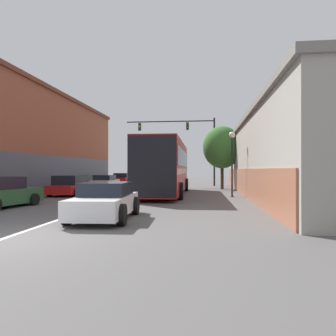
{
  "coord_description": "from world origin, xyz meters",
  "views": [
    {
      "loc": [
        5.01,
        -7.58,
        1.73
      ],
      "look_at": [
        2.56,
        13.55,
        1.82
      ],
      "focal_mm": 35.0,
      "sensor_mm": 36.0,
      "label": 1
    }
  ],
  "objects_px": {
    "street_tree_near": "(222,147)",
    "hatchback_foreground": "(105,201)",
    "bus": "(165,166)",
    "parked_car_left_far": "(71,186)",
    "traffic_signal_gantry": "(188,137)",
    "parked_car_left_mid": "(105,182)",
    "parked_car_left_near": "(123,179)",
    "street_lamp": "(232,154)"
  },
  "relations": [
    {
      "from": "bus",
      "to": "parked_car_left_near",
      "type": "xyz_separation_m",
      "value": [
        -6.5,
        13.65,
        -1.34
      ]
    },
    {
      "from": "bus",
      "to": "parked_car_left_far",
      "type": "distance_m",
      "value": 6.47
    },
    {
      "from": "parked_car_left_near",
      "to": "parked_car_left_mid",
      "type": "xyz_separation_m",
      "value": [
        0.06,
        -6.61,
        -0.06
      ]
    },
    {
      "from": "hatchback_foreground",
      "to": "parked_car_left_near",
      "type": "bearing_deg",
      "value": 10.34
    },
    {
      "from": "street_lamp",
      "to": "street_tree_near",
      "type": "relative_size",
      "value": 0.74
    },
    {
      "from": "parked_car_left_near",
      "to": "parked_car_left_mid",
      "type": "relative_size",
      "value": 1.12
    },
    {
      "from": "street_tree_near",
      "to": "hatchback_foreground",
      "type": "bearing_deg",
      "value": -105.33
    },
    {
      "from": "parked_car_left_near",
      "to": "street_lamp",
      "type": "distance_m",
      "value": 18.81
    },
    {
      "from": "parked_car_left_far",
      "to": "street_tree_near",
      "type": "height_order",
      "value": "street_tree_near"
    },
    {
      "from": "traffic_signal_gantry",
      "to": "bus",
      "type": "bearing_deg",
      "value": -94.4
    },
    {
      "from": "parked_car_left_near",
      "to": "parked_car_left_mid",
      "type": "height_order",
      "value": "parked_car_left_near"
    },
    {
      "from": "bus",
      "to": "hatchback_foreground",
      "type": "xyz_separation_m",
      "value": [
        -0.69,
        -11.19,
        -1.36
      ]
    },
    {
      "from": "traffic_signal_gantry",
      "to": "street_tree_near",
      "type": "xyz_separation_m",
      "value": [
        3.27,
        -5.46,
        -1.53
      ]
    },
    {
      "from": "parked_car_left_mid",
      "to": "street_tree_near",
      "type": "bearing_deg",
      "value": -93.01
    },
    {
      "from": "hatchback_foreground",
      "to": "parked_car_left_mid",
      "type": "height_order",
      "value": "hatchback_foreground"
    },
    {
      "from": "parked_car_left_mid",
      "to": "street_lamp",
      "type": "xyz_separation_m",
      "value": [
        10.85,
        -8.58,
        2.11
      ]
    },
    {
      "from": "hatchback_foreground",
      "to": "parked_car_left_mid",
      "type": "xyz_separation_m",
      "value": [
        -5.76,
        18.24,
        -0.04
      ]
    },
    {
      "from": "bus",
      "to": "traffic_signal_gantry",
      "type": "bearing_deg",
      "value": -5.34
    },
    {
      "from": "hatchback_foreground",
      "to": "parked_car_left_near",
      "type": "distance_m",
      "value": 25.52
    },
    {
      "from": "bus",
      "to": "parked_car_left_far",
      "type": "height_order",
      "value": "bus"
    },
    {
      "from": "traffic_signal_gantry",
      "to": "street_lamp",
      "type": "relative_size",
      "value": 2.3
    },
    {
      "from": "bus",
      "to": "parked_car_left_far",
      "type": "relative_size",
      "value": 2.92
    },
    {
      "from": "parked_car_left_mid",
      "to": "traffic_signal_gantry",
      "type": "xyz_separation_m",
      "value": [
        7.37,
        5.02,
        4.59
      ]
    },
    {
      "from": "bus",
      "to": "parked_car_left_mid",
      "type": "height_order",
      "value": "bus"
    },
    {
      "from": "street_lamp",
      "to": "street_tree_near",
      "type": "xyz_separation_m",
      "value": [
        -0.22,
        8.14,
        0.95
      ]
    },
    {
      "from": "parked_car_left_near",
      "to": "parked_car_left_mid",
      "type": "bearing_deg",
      "value": 178.44
    },
    {
      "from": "parked_car_left_far",
      "to": "traffic_signal_gantry",
      "type": "distance_m",
      "value": 15.78
    },
    {
      "from": "parked_car_left_mid",
      "to": "street_lamp",
      "type": "relative_size",
      "value": 1.03
    },
    {
      "from": "hatchback_foreground",
      "to": "street_lamp",
      "type": "bearing_deg",
      "value": -30.65
    },
    {
      "from": "traffic_signal_gantry",
      "to": "street_tree_near",
      "type": "height_order",
      "value": "traffic_signal_gantry"
    },
    {
      "from": "hatchback_foreground",
      "to": "parked_car_left_far",
      "type": "relative_size",
      "value": 1.0
    },
    {
      "from": "parked_car_left_near",
      "to": "traffic_signal_gantry",
      "type": "xyz_separation_m",
      "value": [
        7.43,
        -1.59,
        4.54
      ]
    },
    {
      "from": "parked_car_left_mid",
      "to": "parked_car_left_far",
      "type": "bearing_deg",
      "value": -178.97
    },
    {
      "from": "bus",
      "to": "traffic_signal_gantry",
      "type": "height_order",
      "value": "traffic_signal_gantry"
    },
    {
      "from": "parked_car_left_far",
      "to": "street_tree_near",
      "type": "relative_size",
      "value": 0.76
    },
    {
      "from": "parked_car_left_mid",
      "to": "parked_car_left_near",
      "type": "bearing_deg",
      "value": -0.15
    },
    {
      "from": "parked_car_left_mid",
      "to": "parked_car_left_far",
      "type": "relative_size",
      "value": 1.01
    },
    {
      "from": "hatchback_foreground",
      "to": "parked_car_left_mid",
      "type": "bearing_deg",
      "value": 14.69
    },
    {
      "from": "hatchback_foreground",
      "to": "traffic_signal_gantry",
      "type": "xyz_separation_m",
      "value": [
        1.61,
        23.26,
        4.55
      ]
    },
    {
      "from": "parked_car_left_mid",
      "to": "parked_car_left_far",
      "type": "height_order",
      "value": "parked_car_left_far"
    },
    {
      "from": "street_tree_near",
      "to": "bus",
      "type": "bearing_deg",
      "value": -122.41
    },
    {
      "from": "traffic_signal_gantry",
      "to": "street_tree_near",
      "type": "relative_size",
      "value": 1.71
    }
  ]
}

